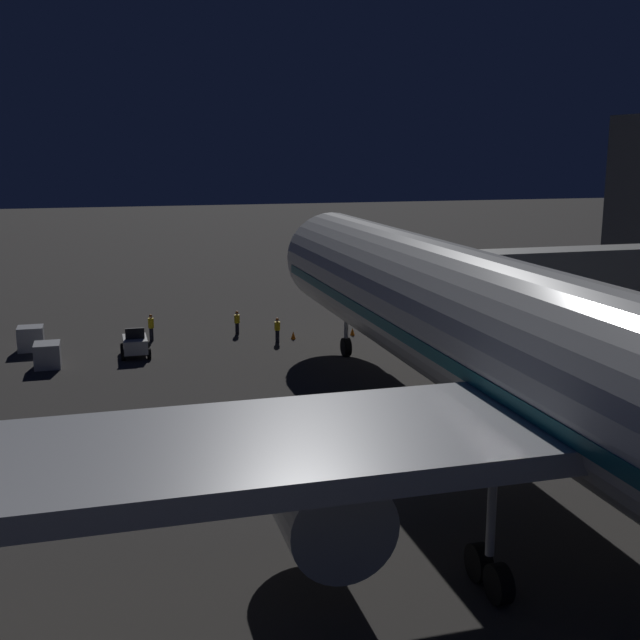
# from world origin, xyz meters

# --- Properties ---
(ground_plane) EXTENTS (320.00, 320.00, 0.00)m
(ground_plane) POSITION_xyz_m (0.00, 0.00, 0.00)
(ground_plane) COLOR #383533
(airliner_at_gate) EXTENTS (51.25, 69.61, 18.69)m
(airliner_at_gate) POSITION_xyz_m (0.00, 11.59, 5.84)
(airliner_at_gate) COLOR silver
(airliner_at_gate) RESTS_ON ground_plane
(jet_bridge) EXTENTS (20.47, 3.40, 7.49)m
(jet_bridge) POSITION_xyz_m (-11.09, -10.64, 5.95)
(jet_bridge) COLOR #9E9E99
(jet_bridge) RESTS_ON ground_plane
(baggage_tug_lead) EXTENTS (1.86, 2.55, 1.95)m
(baggage_tug_lead) POSITION_xyz_m (13.19, -19.77, 0.78)
(baggage_tug_lead) COLOR silver
(baggage_tug_lead) RESTS_ON ground_plane
(baggage_container_near_belt) EXTENTS (1.65, 1.55, 1.63)m
(baggage_container_near_belt) POSITION_xyz_m (19.82, -23.17, 0.82)
(baggage_container_near_belt) COLOR #B7BABF
(baggage_container_near_belt) RESTS_ON ground_plane
(baggage_container_mid_row) EXTENTS (1.54, 1.82, 1.52)m
(baggage_container_mid_row) POSITION_xyz_m (18.53, -18.51, 0.76)
(baggage_container_mid_row) COLOR #B7BABF
(baggage_container_mid_row) RESTS_ON ground_plane
(ground_crew_near_nose_gear) EXTENTS (0.40, 0.40, 1.90)m
(ground_crew_near_nose_gear) POSITION_xyz_m (11.91, -23.79, 1.05)
(ground_crew_near_nose_gear) COLOR black
(ground_crew_near_nose_gear) RESTS_ON ground_plane
(ground_crew_by_belt_loader) EXTENTS (0.40, 0.40, 1.71)m
(ground_crew_by_belt_loader) POSITION_xyz_m (3.46, -21.15, 0.94)
(ground_crew_by_belt_loader) COLOR black
(ground_crew_by_belt_loader) RESTS_ON ground_plane
(ground_crew_marshaller_fwd) EXTENTS (0.40, 0.40, 1.70)m
(ground_crew_marshaller_fwd) POSITION_xyz_m (5.75, -24.34, 0.93)
(ground_crew_marshaller_fwd) COLOR black
(ground_crew_marshaller_fwd) RESTS_ON ground_plane
(traffic_cone_nose_port) EXTENTS (0.36, 0.36, 0.55)m
(traffic_cone_nose_port) POSITION_xyz_m (-2.20, -21.69, 0.28)
(traffic_cone_nose_port) COLOR orange
(traffic_cone_nose_port) RESTS_ON ground_plane
(traffic_cone_nose_starboard) EXTENTS (0.36, 0.36, 0.55)m
(traffic_cone_nose_starboard) POSITION_xyz_m (2.20, -21.69, 0.28)
(traffic_cone_nose_starboard) COLOR orange
(traffic_cone_nose_starboard) RESTS_ON ground_plane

